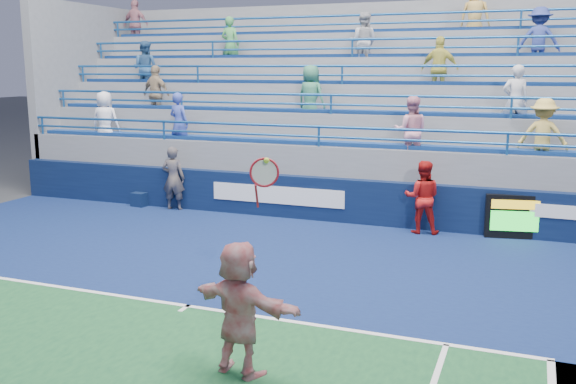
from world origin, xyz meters
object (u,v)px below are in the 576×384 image
at_px(judge_chair, 141,198).
at_px(serve_speed_board, 519,217).
at_px(tennis_player, 239,308).
at_px(line_judge, 173,178).
at_px(ball_girl, 422,197).

bearing_deg(judge_chair, serve_speed_board, 0.45).
bearing_deg(tennis_player, judge_chair, 130.39).
xyz_separation_m(judge_chair, line_judge, (1.11, -0.05, 0.64)).
height_order(judge_chair, ball_girl, ball_girl).
bearing_deg(line_judge, judge_chair, -10.42).
height_order(tennis_player, line_judge, tennis_player).
bearing_deg(serve_speed_board, judge_chair, -179.55).
xyz_separation_m(serve_speed_board, judge_chair, (-9.93, -0.08, -0.28)).
bearing_deg(judge_chair, line_judge, -2.55).
relative_size(serve_speed_board, tennis_player, 0.52).
relative_size(judge_chair, tennis_player, 0.25).
distance_m(tennis_player, ball_girl, 7.93).
xyz_separation_m(judge_chair, tennis_player, (6.85, -8.05, 0.65)).
xyz_separation_m(tennis_player, ball_girl, (0.96, 7.87, -0.02)).
distance_m(serve_speed_board, line_judge, 8.83).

